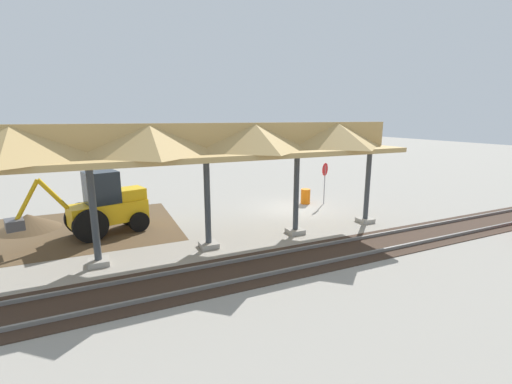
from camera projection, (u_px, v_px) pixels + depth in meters
ground_plane at (296, 209)px, 19.52m from camera, size 120.00×120.00×0.00m
dirt_work_zone at (69, 231)px, 15.72m from camera, size 9.43×7.00×0.01m
platform_canopy at (206, 143)px, 12.85m from camera, size 17.33×3.20×4.90m
rail_tracks at (375, 244)px, 13.98m from camera, size 60.00×2.58×0.15m
stop_sign at (325, 174)px, 20.29m from camera, size 0.67×0.42×2.47m
backhoe at (104, 206)px, 15.11m from camera, size 5.45×2.57×2.82m
dirt_mound at (29, 229)px, 15.96m from camera, size 5.40×5.40×1.45m
traffic_barrel at (305, 196)px, 20.57m from camera, size 0.56×0.56×0.90m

